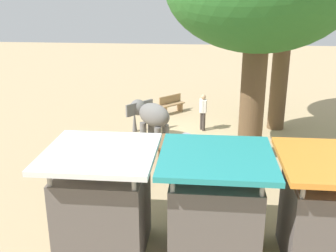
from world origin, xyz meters
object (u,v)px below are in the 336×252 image
(person_handler, at_px, (203,110))
(market_stall_teal, at_px, (215,210))
(picnic_table_near, at_px, (171,146))
(feed_bucket, at_px, (186,138))
(market_stall_orange, at_px, (332,216))
(market_stall_white, at_px, (103,205))
(wooden_bench, at_px, (171,104))
(elephant, at_px, (150,115))

(person_handler, distance_m, market_stall_teal, 8.83)
(person_handler, xyz_separation_m, picnic_table_near, (1.10, 3.53, -0.36))
(person_handler, relative_size, feed_bucket, 4.50)
(market_stall_orange, xyz_separation_m, market_stall_white, (5.20, 0.00, 0.00))
(wooden_bench, height_order, market_stall_teal, market_stall_teal)
(market_stall_teal, bearing_deg, market_stall_white, 0.00)
(feed_bucket, bearing_deg, picnic_table_near, 77.47)
(elephant, distance_m, market_stall_white, 7.71)
(market_stall_orange, xyz_separation_m, feed_bucket, (3.64, -7.34, -0.98))
(wooden_bench, distance_m, picnic_table_near, 6.07)
(elephant, height_order, market_stall_white, market_stall_white)
(market_stall_orange, bearing_deg, market_stall_white, 0.00)
(picnic_table_near, xyz_separation_m, feed_bucket, (-0.46, -2.05, -0.43))
(elephant, bearing_deg, market_stall_teal, 147.39)
(elephant, xyz_separation_m, market_stall_white, (0.04, 7.71, 0.17))
(market_stall_orange, height_order, market_stall_white, same)
(market_stall_teal, bearing_deg, picnic_table_near, -74.25)
(market_stall_white, distance_m, feed_bucket, 7.57)
(wooden_bench, distance_m, market_stall_white, 11.38)
(market_stall_orange, distance_m, market_stall_white, 5.20)
(person_handler, relative_size, market_stall_teal, 0.64)
(elephant, distance_m, feed_bucket, 1.76)
(person_handler, bearing_deg, market_stall_white, 43.66)
(elephant, xyz_separation_m, feed_bucket, (-1.52, 0.37, -0.81))
(wooden_bench, relative_size, market_stall_orange, 0.51)
(wooden_bench, height_order, picnic_table_near, wooden_bench)
(wooden_bench, distance_m, feed_bucket, 4.12)
(person_handler, distance_m, market_stall_white, 9.10)
(wooden_bench, height_order, feed_bucket, wooden_bench)
(market_stall_white, relative_size, feed_bucket, 7.00)
(person_handler, relative_size, market_stall_white, 0.64)
(person_handler, xyz_separation_m, wooden_bench, (1.61, -2.52, -0.48))
(market_stall_orange, bearing_deg, picnic_table_near, -52.28)
(feed_bucket, bearing_deg, market_stall_orange, 116.35)
(elephant, xyz_separation_m, person_handler, (-2.17, -1.12, -0.02))
(market_stall_teal, distance_m, market_stall_white, 2.60)
(person_handler, height_order, feed_bucket, person_handler)
(wooden_bench, distance_m, market_stall_orange, 12.26)
(person_handler, bearing_deg, market_stall_orange, 76.44)
(picnic_table_near, bearing_deg, feed_bucket, -9.93)
(person_handler, height_order, market_stall_teal, market_stall_teal)
(market_stall_teal, distance_m, feed_bucket, 7.48)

